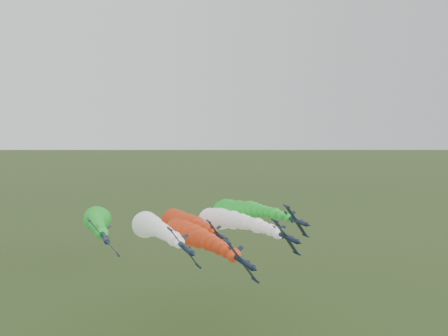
{
  "coord_description": "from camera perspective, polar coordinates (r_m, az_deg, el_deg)",
  "views": [
    {
      "loc": [
        -25.69,
        -68.02,
        60.34
      ],
      "look_at": [
        6.33,
        7.6,
        51.95
      ],
      "focal_mm": 35.0,
      "sensor_mm": 36.0,
      "label": 1
    }
  ],
  "objects": [
    {
      "name": "jet_trail",
      "position": [
        137.83,
        -5.96,
        -6.81
      ],
      "size": [
        12.48,
        64.43,
        16.18
      ],
      "rotation": [
        0.0,
        0.95,
        0.0
      ],
      "color": "black",
      "rests_on": "ground"
    },
    {
      "name": "jet_lead",
      "position": [
        110.82,
        -5.26,
        -8.44
      ],
      "size": [
        11.67,
        63.62,
        15.37
      ],
      "rotation": [
        0.0,
        0.95,
        0.0
      ],
      "color": "black",
      "rests_on": "ground"
    },
    {
      "name": "jet_inner_right",
      "position": [
        124.23,
        -0.5,
        -6.77
      ],
      "size": [
        12.17,
        64.12,
        15.87
      ],
      "rotation": [
        0.0,
        0.95,
        0.0
      ],
      "color": "black",
      "rests_on": "ground"
    },
    {
      "name": "jet_outer_right",
      "position": [
        135.27,
        1.09,
        -5.47
      ],
      "size": [
        11.82,
        63.77,
        15.52
      ],
      "rotation": [
        0.0,
        0.95,
        0.0
      ],
      "color": "black",
      "rests_on": "ground"
    },
    {
      "name": "jet_inner_left",
      "position": [
        117.48,
        -9.89,
        -7.34
      ],
      "size": [
        12.34,
        64.29,
        16.04
      ],
      "rotation": [
        0.0,
        0.95,
        0.0
      ],
      "color": "black",
      "rests_on": "ground"
    },
    {
      "name": "jet_outer_left",
      "position": [
        125.42,
        -16.32,
        -6.42
      ],
      "size": [
        12.16,
        64.12,
        15.87
      ],
      "rotation": [
        0.0,
        0.95,
        0.0
      ],
      "color": "black",
      "rests_on": "ground"
    }
  ]
}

